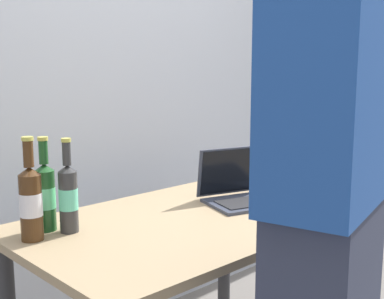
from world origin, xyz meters
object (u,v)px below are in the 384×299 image
(laptop, at_px, (243,190))
(beer_bottle_green, at_px, (68,196))
(person_figure, at_px, (327,209))
(beer_bottle_dark, at_px, (31,201))
(beer_bottle_brown, at_px, (45,195))

(laptop, distance_m, beer_bottle_green, 0.73)
(laptop, xyz_separation_m, person_figure, (-0.46, -0.67, 0.16))
(beer_bottle_green, bearing_deg, person_figure, -73.11)
(beer_bottle_dark, height_order, person_figure, person_figure)
(beer_bottle_dark, relative_size, person_figure, 0.18)
(laptop, bearing_deg, person_figure, -124.66)
(beer_bottle_green, height_order, person_figure, person_figure)
(laptop, distance_m, beer_bottle_brown, 0.79)
(laptop, bearing_deg, beer_bottle_green, 168.56)
(beer_bottle_brown, bearing_deg, beer_bottle_green, -54.77)
(beer_bottle_brown, distance_m, beer_bottle_dark, 0.10)
(beer_bottle_brown, relative_size, beer_bottle_green, 1.01)
(laptop, relative_size, beer_bottle_brown, 1.22)
(beer_bottle_brown, relative_size, beer_bottle_dark, 0.96)
(beer_bottle_brown, relative_size, person_figure, 0.17)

